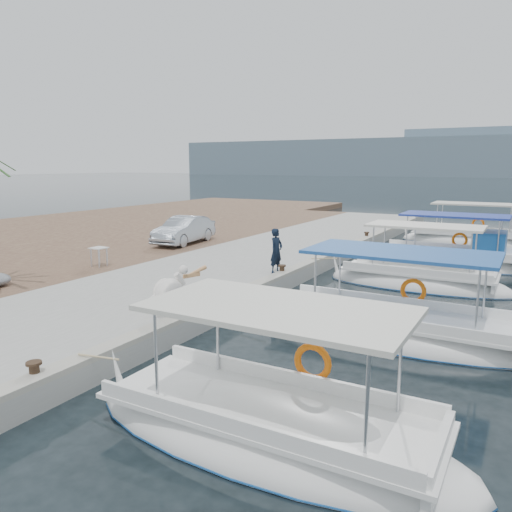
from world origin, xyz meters
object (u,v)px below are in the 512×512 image
(fishing_caique_a, at_px, (268,435))
(fishing_caique_b, at_px, (390,333))
(fisherman, at_px, (276,251))
(pelican, at_px, (170,291))
(fishing_caique_e, at_px, (469,241))
(fishing_caique_d, at_px, (450,262))
(fishing_caique_c, at_px, (417,283))
(parked_car, at_px, (184,230))

(fishing_caique_a, relative_size, fishing_caique_b, 0.88)
(fishing_caique_b, height_order, fisherman, fishing_caique_b)
(fishing_caique_a, distance_m, pelican, 5.58)
(fishing_caique_e, bearing_deg, pelican, -103.51)
(fishing_caique_d, bearing_deg, fishing_caique_c, -95.73)
(fishing_caique_c, height_order, fisherman, fishing_caique_c)
(fishing_caique_c, relative_size, parked_car, 1.61)
(fishing_caique_b, bearing_deg, fisherman, 145.49)
(fishing_caique_e, relative_size, parked_car, 1.82)
(fishing_caique_b, xyz_separation_m, parked_car, (-11.92, 7.25, 1.03))
(fishing_caique_d, relative_size, fishing_caique_e, 0.98)
(fishing_caique_b, distance_m, pelican, 5.60)
(fishing_caique_a, height_order, fishing_caique_c, same)
(fisherman, bearing_deg, fishing_caique_b, -116.34)
(fishing_caique_c, xyz_separation_m, fisherman, (-4.40, -2.46, 1.17))
(fishing_caique_d, distance_m, parked_car, 12.29)
(pelican, height_order, parked_car, parked_car)
(fishing_caique_b, bearing_deg, fishing_caique_c, 94.97)
(pelican, height_order, fisherman, fisherman)
(fishing_caique_e, bearing_deg, fishing_caique_b, -89.68)
(fishing_caique_a, distance_m, fishing_caique_e, 23.16)
(fishing_caique_a, bearing_deg, pelican, 144.33)
(fishing_caique_b, height_order, parked_car, fishing_caique_b)
(fishing_caique_a, bearing_deg, fishing_caique_e, 89.17)
(fishing_caique_b, distance_m, fisherman, 6.07)
(pelican, xyz_separation_m, fisherman, (-0.02, 5.91, 0.14))
(fishing_caique_d, relative_size, pelican, 4.34)
(fishing_caique_e, bearing_deg, fishing_caique_d, -89.67)
(fishing_caique_b, relative_size, fishing_caique_d, 1.05)
(fishing_caique_b, xyz_separation_m, pelican, (-4.89, -2.53, 1.03))
(fishing_caique_e, distance_m, parked_car, 15.63)
(pelican, bearing_deg, fishing_caique_b, 27.37)
(fishing_caique_a, distance_m, parked_car, 17.37)
(pelican, relative_size, parked_car, 0.41)
(fishing_caique_b, xyz_separation_m, fishing_caique_c, (-0.51, 5.83, 0.00))
(pelican, distance_m, parked_car, 12.05)
(fishing_caique_a, relative_size, fisherman, 4.13)
(parked_car, bearing_deg, fishing_caique_e, 34.54)
(fishing_caique_e, distance_m, fisherman, 14.90)
(fishing_caique_e, bearing_deg, parked_car, -139.30)
(fishing_caique_a, xyz_separation_m, pelican, (-4.46, 3.20, 1.03))
(fishing_caique_c, xyz_separation_m, fishing_caique_d, (0.45, 4.49, 0.07))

